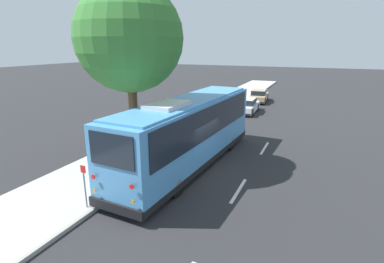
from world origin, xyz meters
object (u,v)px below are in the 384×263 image
Objects in this scene: shuttle_bus at (189,129)px; street_tree at (131,31)px; sign_post_near at (85,186)px; sign_post_far at (121,170)px; parked_sedan_white at (247,106)px; parked_sedan_tan at (259,96)px.

street_tree is at bearing 117.02° from shuttle_bus.
street_tree reaches higher than sign_post_near.
street_tree reaches higher than sign_post_far.
shuttle_bus is 13.83m from parked_sedan_white.
sign_post_far is at bearing 156.39° from shuttle_bus.
parked_sedan_tan is 21.80m from street_tree.
shuttle_bus is 6.95× the size of sign_post_near.
parked_sedan_white is at bearing -4.65° from sign_post_far.
shuttle_bus is 1.23× the size of street_tree.
shuttle_bus is 19.85m from parked_sedan_tan.
sign_post_near is at bearing 180.00° from sign_post_far.
parked_sedan_tan is 25.39m from sign_post_near.
shuttle_bus is at bearing -66.43° from street_tree.
street_tree is (-14.82, 2.11, 6.01)m from parked_sedan_white.
street_tree is 5.63× the size of sign_post_near.
sign_post_near is (-19.31, 1.39, 0.40)m from parked_sedan_white.
sign_post_far is at bearing -162.59° from street_tree.
sign_post_far is (2.19, 0.00, -0.21)m from sign_post_near.
street_tree reaches higher than parked_sedan_tan.
sign_post_near is at bearing 172.75° from parked_sedan_tan.
sign_post_far reaches higher than parked_sedan_tan.
parked_sedan_tan is 0.49× the size of street_tree.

